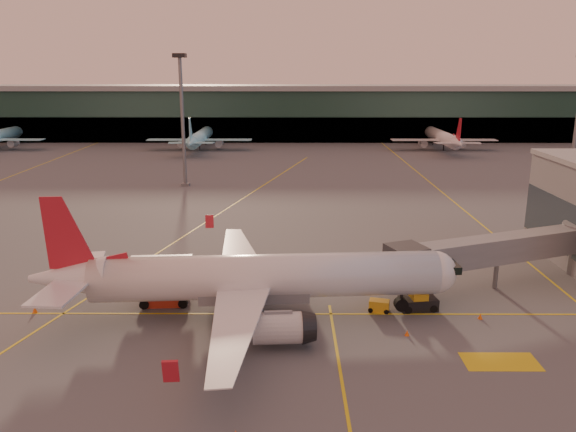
{
  "coord_description": "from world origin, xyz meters",
  "views": [
    {
      "loc": [
        1.11,
        -44.61,
        22.78
      ],
      "look_at": [
        0.81,
        22.93,
        5.0
      ],
      "focal_mm": 35.0,
      "sensor_mm": 36.0,
      "label": 1
    }
  ],
  "objects_px": {
    "catering_truck": "(162,278)",
    "pushback_tug": "(418,302)",
    "main_airplane": "(252,279)",
    "gpu_cart": "(379,306)"
  },
  "relations": [
    {
      "from": "catering_truck",
      "to": "pushback_tug",
      "type": "xyz_separation_m",
      "value": [
        25.2,
        -1.32,
        -1.92
      ]
    },
    {
      "from": "main_airplane",
      "to": "pushback_tug",
      "type": "bearing_deg",
      "value": 2.52
    },
    {
      "from": "main_airplane",
      "to": "catering_truck",
      "type": "xyz_separation_m",
      "value": [
        -9.16,
        3.18,
        -1.22
      ]
    },
    {
      "from": "main_airplane",
      "to": "catering_truck",
      "type": "bearing_deg",
      "value": 156.75
    },
    {
      "from": "catering_truck",
      "to": "main_airplane",
      "type": "bearing_deg",
      "value": -23.01
    },
    {
      "from": "pushback_tug",
      "to": "main_airplane",
      "type": "bearing_deg",
      "value": 179.25
    },
    {
      "from": "catering_truck",
      "to": "pushback_tug",
      "type": "relative_size",
      "value": 1.63
    },
    {
      "from": "catering_truck",
      "to": "gpu_cart",
      "type": "bearing_deg",
      "value": -8.62
    },
    {
      "from": "main_airplane",
      "to": "gpu_cart",
      "type": "xyz_separation_m",
      "value": [
        12.18,
        1.4,
        -3.33
      ]
    },
    {
      "from": "catering_truck",
      "to": "pushback_tug",
      "type": "bearing_deg",
      "value": -6.85
    }
  ]
}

